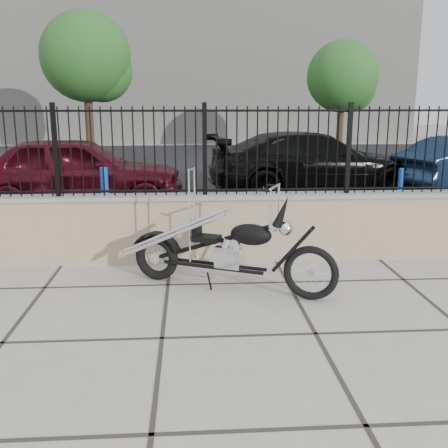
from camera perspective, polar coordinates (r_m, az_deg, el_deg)
ground_plane at (r=5.32m, az=9.95°, el=-11.70°), size 90.00×90.00×0.00m
parking_lot at (r=17.36m, az=0.24°, el=5.89°), size 30.00×30.00×0.00m
retaining_wall at (r=7.49m, az=5.63°, el=-0.30°), size 14.00×0.36×0.96m
iron_fence at (r=7.31m, az=5.82°, el=7.95°), size 14.00×0.08×1.20m
background_building at (r=31.25m, az=-1.64°, el=16.51°), size 22.00×6.00×8.00m
chopper_motorcycle at (r=6.20m, az=0.18°, el=-0.63°), size 2.42×1.42×1.48m
car_red at (r=11.61m, az=-15.78°, el=5.54°), size 4.60×2.07×1.53m
car_black at (r=13.15m, az=9.68°, el=6.61°), size 5.36×2.69×1.49m
bollard_a at (r=9.27m, az=-12.79°, el=2.58°), size 0.14×0.14×1.12m
bollard_b at (r=10.90m, az=18.62°, el=3.29°), size 0.14×0.14×0.94m
tree_left at (r=21.44m, az=-14.85°, el=17.62°), size 3.40×3.40×5.73m
tree_right at (r=21.87m, az=12.78°, el=15.72°), size 2.78×2.78×4.69m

